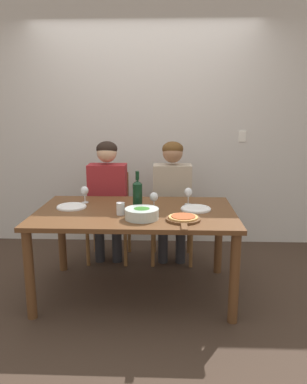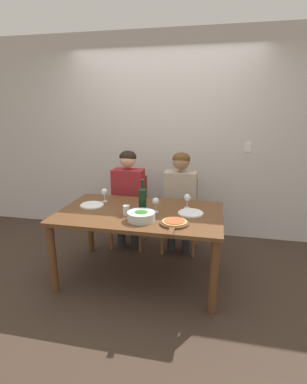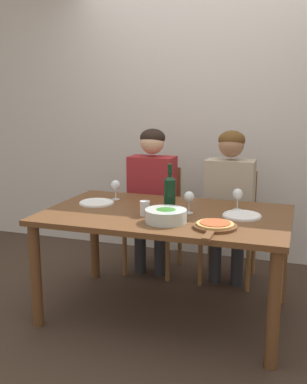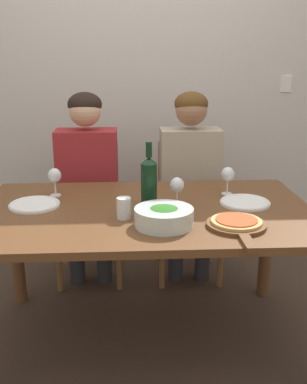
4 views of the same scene
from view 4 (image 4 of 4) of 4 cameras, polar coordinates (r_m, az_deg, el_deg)
The scene contains 16 objects.
ground_plane at distance 2.53m, azimuth -0.90°, elevation -18.09°, with size 40.00×40.00×0.00m, color #3D2D23.
back_wall at distance 3.39m, azimuth -1.97°, elevation 15.21°, with size 10.00×0.06×2.70m.
dining_table at distance 2.22m, azimuth -0.97°, elevation -4.42°, with size 1.63×0.99×0.74m.
chair_left at distance 3.04m, azimuth -8.03°, elevation -1.54°, with size 0.42×0.42×0.90m.
chair_right at distance 3.06m, azimuth 4.30°, elevation -1.33°, with size 0.42×0.42×0.90m.
person_woman at distance 2.87m, azimuth -8.40°, elevation 2.62°, with size 0.47×0.51×1.24m.
person_man at distance 2.88m, azimuth 4.68°, elevation 2.82°, with size 0.47×0.51×1.24m.
wine_bottle at distance 2.18m, azimuth -0.58°, elevation 1.39°, with size 0.08×0.08×0.33m.
broccoli_bowl at distance 1.96m, azimuth 1.33°, elevation -3.15°, with size 0.26×0.26×0.09m.
dinner_plate_left at distance 2.30m, azimuth -14.87°, elevation -1.54°, with size 0.25×0.25×0.02m.
dinner_plate_right at distance 2.30m, azimuth 11.54°, elevation -1.29°, with size 0.25×0.25×0.02m.
pizza_on_board at distance 1.98m, azimuth 10.54°, elevation -4.04°, with size 0.26×0.40×0.04m.
wine_glass_left at distance 2.42m, azimuth -12.45°, elevation 1.89°, with size 0.07×0.07×0.15m.
wine_glass_right at distance 2.42m, azimuth 9.42°, elevation 2.07°, with size 0.07×0.07×0.15m.
wine_glass_centre at distance 2.19m, azimuth 3.00°, elevation 0.69°, with size 0.07×0.07×0.15m.
water_tumbler at distance 2.05m, azimuth -3.79°, elevation -2.05°, with size 0.07×0.07×0.10m.
Camera 4 is at (-0.08, -2.07, 1.45)m, focal length 42.00 mm.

